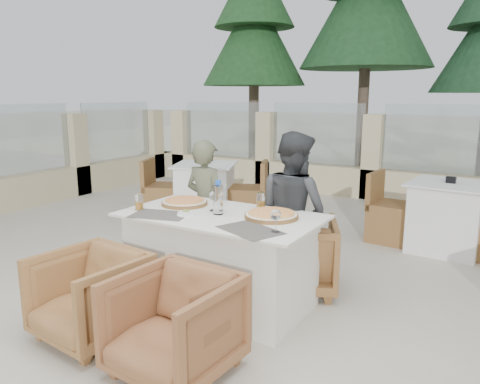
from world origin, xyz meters
The scene contains 25 objects.
ground centered at (0.00, 0.00, 0.00)m, with size 80.00×80.00×0.00m, color beige.
sand_patch centered at (0.00, 14.00, 0.01)m, with size 30.00×16.00×0.01m, color beige.
perimeter_wall_far centered at (0.00, 4.80, 0.80)m, with size 10.00×0.34×1.60m, color beige, non-canonical shape.
perimeter_wall_left centered at (-4.50, 1.50, 0.80)m, with size 0.34×7.00×1.60m, color #CBBC8F, non-canonical shape.
pine_far_left centered at (-3.50, 7.00, 2.75)m, with size 2.42×2.42×5.50m, color #214D22.
pine_mid_left centered at (-1.00, 7.50, 3.25)m, with size 2.86×2.86×6.50m, color #1E4823.
dining_table centered at (0.07, 0.08, 0.39)m, with size 1.60×0.90×0.77m, color silver, non-canonical shape.
placemat_near_left centered at (-0.34, -0.19, 0.77)m, with size 0.45×0.30×0.00m, color #58534B.
placemat_near_right centered at (0.50, -0.19, 0.77)m, with size 0.45×0.30×0.00m, color #514D46.
pizza_left centered at (-0.38, 0.20, 0.80)m, with size 0.40×0.40×0.05m, color #CD471C.
pizza_right centered at (0.47, 0.19, 0.80)m, with size 0.42×0.42×0.05m, color orange.
water_bottle centered at (0.05, 0.07, 0.91)m, with size 0.08×0.08×0.28m, color #BAD5F4.
wine_glass_centre centered at (-0.04, 0.15, 0.86)m, with size 0.08×0.08×0.18m, color silver, non-canonical shape.
wine_glass_corner centered at (0.68, -0.14, 0.86)m, with size 0.08×0.08×0.18m, color white, non-canonical shape.
beer_glass_left centered at (-0.60, -0.14, 0.84)m, with size 0.07×0.07×0.13m, color orange.
beer_glass_right centered at (0.27, 0.39, 0.84)m, with size 0.07×0.07×0.14m, color orange.
olive_dish centered at (-0.14, -0.09, 0.79)m, with size 0.11×0.11×0.04m, color white, non-canonical shape.
armchair_far_left centered at (-0.37, 0.75, 0.28)m, with size 0.59×0.61×0.56m, color brown.
armchair_far_right centered at (0.48, 0.68, 0.33)m, with size 0.70×0.72×0.65m, color brown.
armchair_near_left centered at (-0.43, -0.86, 0.31)m, with size 0.67×0.69×0.63m, color #966536.
armchair_near_right centered at (0.36, -0.90, 0.32)m, with size 0.69×0.71×0.64m, color brown.
diner_left centered at (-0.47, 0.64, 0.65)m, with size 0.47×0.31×1.30m, color #595C43.
diner_right centered at (0.44, 0.67, 0.71)m, with size 0.69×0.54×1.41m, color #36383B.
bg_table_a centered at (-1.65, 2.30, 0.39)m, with size 1.64×0.82×0.77m, color white, non-canonical shape.
bg_table_b centered at (1.48, 2.51, 0.39)m, with size 1.64×0.82×0.77m, color white, non-canonical shape.
Camera 1 is at (2.08, -2.97, 1.71)m, focal length 35.00 mm.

